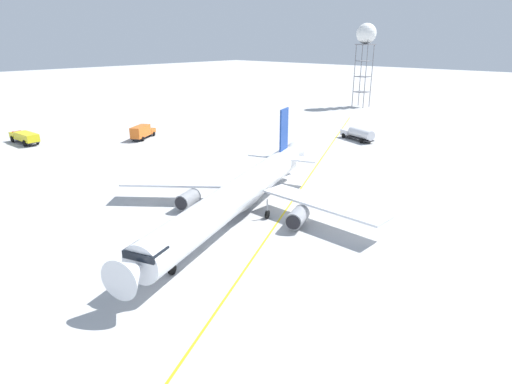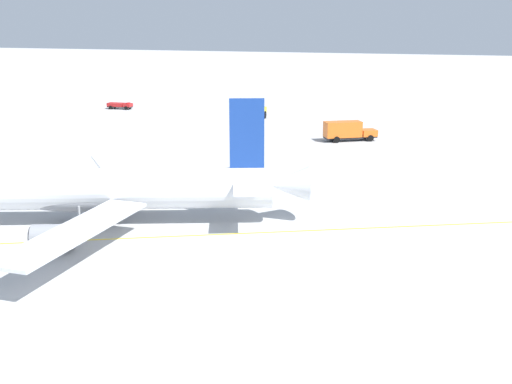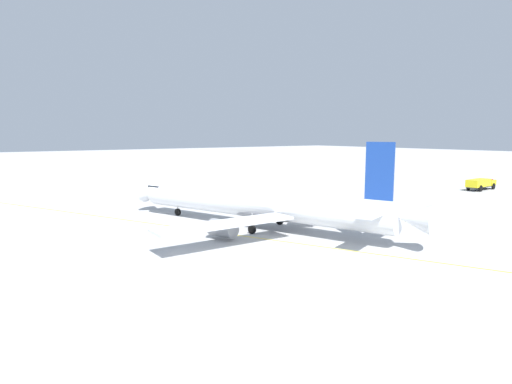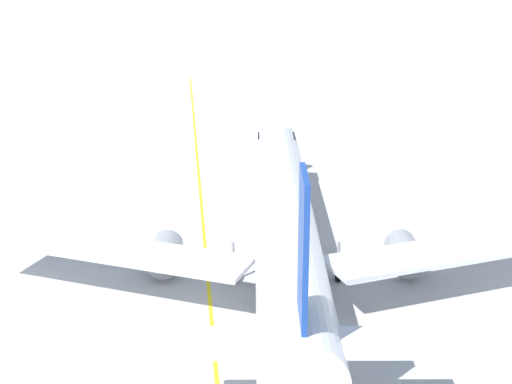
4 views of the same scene
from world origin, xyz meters
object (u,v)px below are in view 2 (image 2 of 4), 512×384
Objects in this scene: airliner_main at (72,191)px; ops_pickup_truck at (120,105)px; catering_truck_truck at (347,130)px; fire_tender_truck at (254,113)px.

ops_pickup_truck is (-33.52, 70.85, -2.34)m from airliner_main.
catering_truck_truck is (18.14, 48.70, -1.48)m from airliner_main.
ops_pickup_truck is at bearing -83.48° from airliner_main.
fire_tender_truck is at bearing -14.79° from ops_pickup_truck.
catering_truck_truck is 0.88× the size of fire_tender_truck.
airliner_main is at bearing -66.81° from ops_pickup_truck.
airliner_main reaches higher than ops_pickup_truck.
fire_tender_truck reaches higher than ops_pickup_truck.
ops_pickup_truck is 32.58m from fire_tender_truck.
airliner_main is 5.16× the size of catering_truck_truck.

